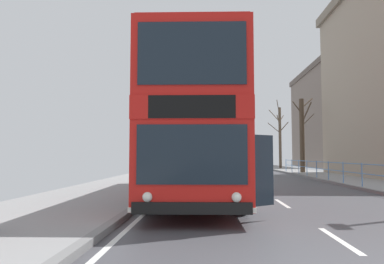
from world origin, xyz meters
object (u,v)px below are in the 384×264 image
bare_tree_far_01 (302,134)px  background_building_01 (336,118)px  double_decker_bus_main (196,131)px  bare_tree_far_00 (280,135)px

bare_tree_far_01 → background_building_01: size_ratio=0.40×
background_building_01 → double_decker_bus_main: bearing=-116.6°
bare_tree_far_00 → background_building_01: 12.76m
bare_tree_far_01 → bare_tree_far_00: bearing=89.0°
double_decker_bus_main → bare_tree_far_01: bare_tree_far_01 is taller
double_decker_bus_main → background_building_01: bearing=63.4°
double_decker_bus_main → bare_tree_far_00: 28.11m
background_building_01 → bare_tree_far_01: bearing=-117.1°
double_decker_bus_main → background_building_01: background_building_01 is taller
double_decker_bus_main → background_building_01: size_ratio=0.72×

